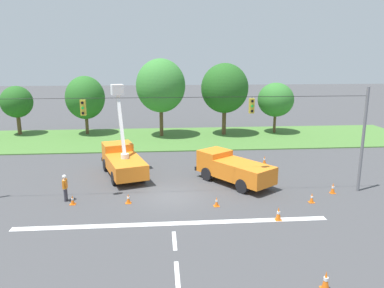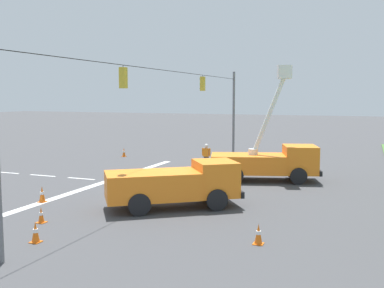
% 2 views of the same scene
% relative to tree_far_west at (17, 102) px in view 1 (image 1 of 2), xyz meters
% --- Properties ---
extents(ground_plane, '(200.00, 200.00, 0.00)m').
position_rel_tree_far_west_xyz_m(ground_plane, '(17.31, -21.52, -3.93)').
color(ground_plane, '#424244').
extents(grass_verge, '(56.00, 12.00, 0.10)m').
position_rel_tree_far_west_xyz_m(grass_verge, '(17.31, -3.52, -3.88)').
color(grass_verge, '#477533').
rests_on(grass_verge, ground).
extents(lane_markings, '(17.60, 15.25, 0.01)m').
position_rel_tree_far_west_xyz_m(lane_markings, '(17.31, -27.19, -3.93)').
color(lane_markings, silver).
rests_on(lane_markings, ground).
extents(signal_gantry, '(26.20, 0.33, 7.20)m').
position_rel_tree_far_west_xyz_m(signal_gantry, '(17.30, -21.52, 0.31)').
color(signal_gantry, slate).
rests_on(signal_gantry, ground).
extents(tree_far_west, '(3.62, 3.80, 5.80)m').
position_rel_tree_far_west_xyz_m(tree_far_west, '(0.00, 0.00, 0.00)').
color(tree_far_west, brown).
rests_on(tree_far_west, ground).
extents(tree_west, '(4.54, 4.76, 6.93)m').
position_rel_tree_far_west_xyz_m(tree_west, '(7.94, -0.35, 0.47)').
color(tree_west, brown).
rests_on(tree_west, ground).
extents(tree_centre, '(5.58, 5.63, 8.92)m').
position_rel_tree_far_west_xyz_m(tree_centre, '(16.78, -2.24, 1.95)').
color(tree_centre, brown).
rests_on(tree_centre, ground).
extents(tree_east, '(5.46, 5.39, 8.40)m').
position_rel_tree_far_west_xyz_m(tree_east, '(24.16, -2.00, 1.59)').
color(tree_east, brown).
rests_on(tree_east, ground).
extents(tree_far_east, '(4.26, 4.43, 6.10)m').
position_rel_tree_far_west_xyz_m(tree_far_east, '(30.44, -1.44, 0.14)').
color(tree_far_east, brown).
rests_on(tree_far_east, ground).
extents(utility_truck_bucket_lift, '(4.21, 6.93, 7.02)m').
position_rel_tree_far_west_xyz_m(utility_truck_bucket_lift, '(13.69, -16.57, -2.62)').
color(utility_truck_bucket_lift, orange).
rests_on(utility_truck_bucket_lift, ground).
extents(utility_truck_support_near, '(5.43, 6.33, 2.13)m').
position_rel_tree_far_west_xyz_m(utility_truck_support_near, '(21.92, -19.20, -2.79)').
color(utility_truck_support_near, orange).
rests_on(utility_truck_support_near, ground).
extents(road_worker, '(0.26, 0.65, 1.77)m').
position_rel_tree_far_west_xyz_m(road_worker, '(10.52, -21.75, -2.93)').
color(road_worker, '#383842').
rests_on(road_worker, ground).
extents(traffic_cone_foreground_left, '(0.36, 0.36, 0.62)m').
position_rel_tree_far_west_xyz_m(traffic_cone_foreground_left, '(20.10, -23.45, -3.64)').
color(traffic_cone_foreground_left, orange).
rests_on(traffic_cone_foreground_left, ground).
extents(traffic_cone_foreground_right, '(0.36, 0.36, 0.80)m').
position_rel_tree_far_west_xyz_m(traffic_cone_foreground_right, '(23.20, -32.27, -3.54)').
color(traffic_cone_foreground_right, orange).
rests_on(traffic_cone_foreground_right, ground).
extents(traffic_cone_mid_left, '(0.36, 0.36, 0.66)m').
position_rel_tree_far_west_xyz_m(traffic_cone_mid_left, '(14.58, -22.49, -3.62)').
color(traffic_cone_mid_left, orange).
rests_on(traffic_cone_mid_left, ground).
extents(traffic_cone_mid_right, '(0.36, 0.36, 0.66)m').
position_rel_tree_far_west_xyz_m(traffic_cone_mid_right, '(26.26, -23.35, -3.62)').
color(traffic_cone_mid_right, orange).
rests_on(traffic_cone_mid_right, ground).
extents(traffic_cone_near_bucket, '(0.36, 0.36, 0.75)m').
position_rel_tree_far_west_xyz_m(traffic_cone_near_bucket, '(28.35, -21.85, -3.56)').
color(traffic_cone_near_bucket, orange).
rests_on(traffic_cone_near_bucket, ground).
extents(traffic_cone_lane_edge_b, '(0.36, 0.36, 0.80)m').
position_rel_tree_far_west_xyz_m(traffic_cone_lane_edge_b, '(23.32, -25.74, -3.54)').
color(traffic_cone_lane_edge_b, orange).
rests_on(traffic_cone_lane_edge_b, ground).
extents(traffic_cone_far_left, '(0.36, 0.36, 0.62)m').
position_rel_tree_far_west_xyz_m(traffic_cone_far_left, '(11.09, -22.40, -3.64)').
color(traffic_cone_far_left, orange).
rests_on(traffic_cone_far_left, ground).
extents(traffic_cone_far_right, '(0.36, 0.36, 0.74)m').
position_rel_tree_far_west_xyz_m(traffic_cone_far_right, '(25.64, -14.42, -3.57)').
color(traffic_cone_far_right, orange).
rests_on(traffic_cone_far_right, ground).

